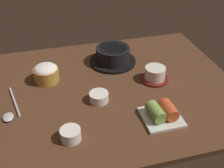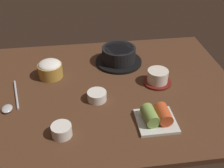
% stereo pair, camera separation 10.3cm
% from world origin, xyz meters
% --- Properties ---
extents(dining_table, '(1.00, 0.76, 0.02)m').
position_xyz_m(dining_table, '(0.00, 0.00, 0.01)').
color(dining_table, '#4C2D1C').
rests_on(dining_table, ground).
extents(stone_pot, '(0.20, 0.20, 0.07)m').
position_xyz_m(stone_pot, '(0.08, 0.18, 0.05)').
color(stone_pot, black).
rests_on(stone_pot, dining_table).
extents(rice_bowl, '(0.10, 0.10, 0.07)m').
position_xyz_m(rice_bowl, '(-0.21, 0.11, 0.06)').
color(rice_bowl, '#B78C38').
rests_on(rice_bowl, dining_table).
extents(tea_cup_with_saucer, '(0.11, 0.11, 0.06)m').
position_xyz_m(tea_cup_with_saucer, '(0.20, 0.01, 0.05)').
color(tea_cup_with_saucer, maroon).
rests_on(tea_cup_with_saucer, dining_table).
extents(banchan_cup_center, '(0.07, 0.07, 0.03)m').
position_xyz_m(banchan_cup_center, '(-0.04, -0.07, 0.04)').
color(banchan_cup_center, white).
rests_on(banchan_cup_center, dining_table).
extents(kimchi_plate, '(0.12, 0.12, 0.05)m').
position_xyz_m(kimchi_plate, '(0.14, -0.21, 0.04)').
color(kimchi_plate, silver).
rests_on(kimchi_plate, dining_table).
extents(side_bowl_near, '(0.06, 0.06, 0.04)m').
position_xyz_m(side_bowl_near, '(-0.16, -0.23, 0.04)').
color(side_bowl_near, white).
rests_on(side_bowl_near, dining_table).
extents(spoon, '(0.06, 0.20, 0.01)m').
position_xyz_m(spoon, '(-0.34, -0.05, 0.03)').
color(spoon, '#B7B7BC').
rests_on(spoon, dining_table).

